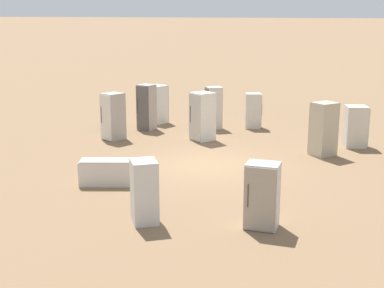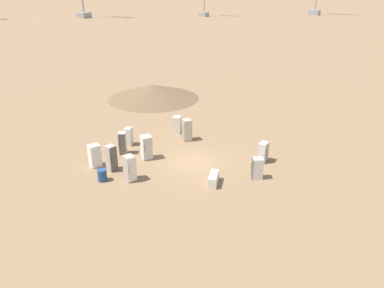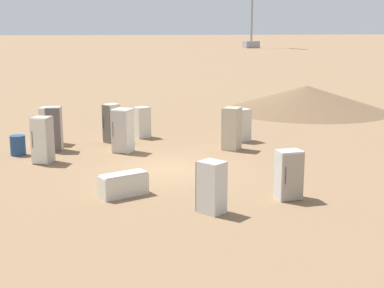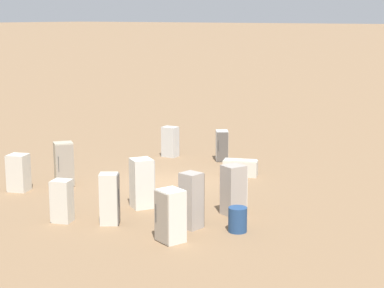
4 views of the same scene
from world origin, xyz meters
name	(u,v)px [view 2 (image 2 of 4)]	position (x,y,z in m)	size (l,w,h in m)	color
ground_plane	(193,162)	(0.00, 0.00, 0.00)	(1000.00, 1000.00, 0.00)	#846647
dirt_mound	(153,92)	(12.79, -11.24, 0.80)	(10.48, 10.48, 1.60)	brown
discarded_fridge_0	(129,136)	(6.16, 0.24, 0.75)	(0.75, 0.82, 1.49)	beige
discarded_fridge_1	(177,125)	(4.37, -4.16, 0.76)	(0.91, 0.97, 1.52)	beige
discarded_fridge_2	(257,168)	(-5.08, -0.35, 0.75)	(0.91, 0.88, 1.51)	silver
discarded_fridge_3	(111,158)	(4.11, 4.29, 0.96)	(0.71, 0.70, 1.91)	#A89E93
discarded_fridge_4	(95,156)	(5.59, 4.52, 0.85)	(0.93, 0.95, 1.69)	silver
discarded_fridge_5	(123,143)	(5.40, 1.77, 0.89)	(0.83, 0.85, 1.79)	beige
discarded_fridge_6	(130,168)	(2.02, 4.67, 0.91)	(0.94, 0.88, 1.82)	#A89E93
discarded_fridge_7	(147,147)	(3.25, 1.43, 0.93)	(1.04, 1.02, 1.86)	silver
discarded_fridge_8	(214,179)	(-2.98, 1.97, 0.37)	(1.09, 1.62, 0.74)	beige
discarded_fridge_9	(187,130)	(2.71, -3.24, 0.93)	(1.01, 1.00, 1.85)	#B2A88E
discarded_fridge_10	(263,152)	(-4.37, -2.99, 0.77)	(0.66, 0.78, 1.54)	silver
rusty_barrel	(102,175)	(3.56, 5.78, 0.42)	(0.62, 0.62, 0.84)	navy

